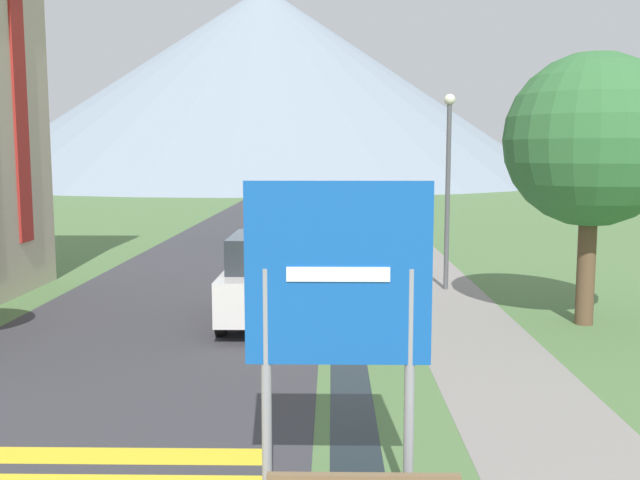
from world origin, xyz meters
The scene contains 10 objects.
ground_plane centered at (0.00, 20.00, 0.00)m, with size 160.00×160.00×0.00m, color #517542.
road centered at (-2.50, 30.00, 0.00)m, with size 6.40×60.00×0.01m.
footpath centered at (3.60, 30.00, 0.00)m, with size 2.20×60.00×0.01m.
drainage_channel centered at (1.20, 30.00, 0.00)m, with size 0.60×60.00×0.00m.
mountain_distant centered at (-7.55, 88.21, 12.02)m, with size 71.92×71.92×24.05m.
road_sign centered at (0.98, 3.57, 2.05)m, with size 1.78×0.11×3.18m.
parked_car_near centered at (-0.40, 11.23, 0.91)m, with size 1.73×3.92×1.82m.
parked_car_far centered at (-0.46, 24.23, 0.91)m, with size 1.92×3.89×1.82m.
streetlamp centered at (3.82, 14.82, 2.92)m, with size 0.28×0.28×4.90m.
tree_by_path centered at (6.03, 11.12, 3.69)m, with size 3.43×3.43×5.42m.
Camera 1 is at (0.92, -3.10, 3.44)m, focal length 40.00 mm.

